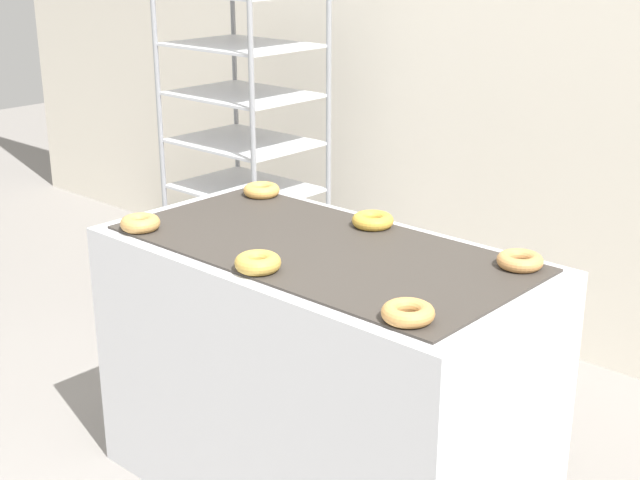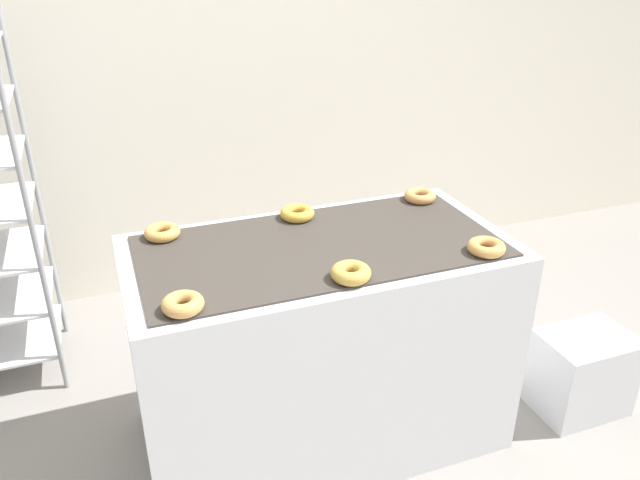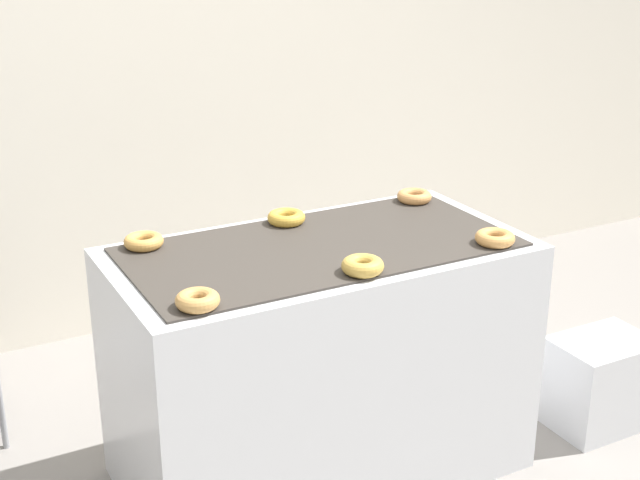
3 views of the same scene
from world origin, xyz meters
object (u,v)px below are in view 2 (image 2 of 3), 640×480
at_px(donut_near_left, 183,304).
at_px(donut_near_right, 486,247).
at_px(donut_far_right, 420,196).
at_px(fryer_machine, 320,345).
at_px(donut_far_center, 297,213).
at_px(glaze_bin, 582,373).
at_px(donut_far_left, 162,232).
at_px(donut_near_center, 351,273).

distance_m(donut_near_left, donut_near_right, 1.06).
bearing_deg(donut_far_right, donut_near_right, -91.92).
bearing_deg(donut_near_right, donut_near_left, -179.54).
height_order(fryer_machine, donut_far_center, donut_far_center).
xyz_separation_m(donut_near_left, donut_far_center, (0.54, 0.53, -0.00)).
bearing_deg(donut_far_right, fryer_machine, -155.30).
height_order(glaze_bin, donut_far_center, donut_far_center).
xyz_separation_m(donut_near_right, donut_far_center, (-0.53, 0.52, 0.00)).
height_order(donut_near_left, donut_far_left, donut_near_left).
bearing_deg(donut_far_left, donut_far_center, -0.87).
relative_size(glaze_bin, donut_near_right, 2.85).
distance_m(donut_near_center, donut_far_right, 0.75).
bearing_deg(glaze_bin, fryer_machine, 167.27).
xyz_separation_m(donut_near_left, donut_far_left, (0.01, 0.53, -0.00)).
relative_size(donut_near_left, donut_far_right, 0.96).
bearing_deg(fryer_machine, donut_near_right, -26.31).
height_order(donut_near_left, donut_near_center, donut_near_center).
bearing_deg(donut_far_center, fryer_machine, -89.87).
height_order(donut_near_right, donut_far_left, same).
bearing_deg(donut_near_left, glaze_bin, 0.59).
bearing_deg(donut_near_left, donut_far_center, 44.47).
distance_m(fryer_machine, donut_near_center, 0.54).
bearing_deg(donut_near_center, fryer_machine, 91.15).
bearing_deg(donut_near_center, donut_far_center, 90.65).
xyz_separation_m(donut_near_center, donut_far_center, (-0.01, 0.53, -0.00)).
relative_size(donut_near_center, donut_far_right, 1.00).
bearing_deg(donut_far_left, glaze_bin, -17.49).
relative_size(donut_near_left, donut_near_center, 0.96).
height_order(donut_far_left, donut_far_center, same).
bearing_deg(donut_far_left, donut_far_right, -0.77).
distance_m(donut_far_left, donut_far_right, 1.07).
bearing_deg(glaze_bin, donut_near_center, -179.11).
bearing_deg(donut_far_right, donut_far_center, 179.32).
height_order(donut_near_left, donut_far_right, donut_near_left).
distance_m(donut_near_center, donut_far_left, 0.75).
bearing_deg(donut_near_left, donut_far_left, 88.76).
distance_m(donut_near_left, donut_far_left, 0.53).
bearing_deg(donut_near_left, donut_near_right, 0.46).
relative_size(donut_near_left, donut_near_right, 0.95).
relative_size(fryer_machine, glaze_bin, 3.67).
height_order(donut_near_center, donut_far_center, donut_near_center).
xyz_separation_m(donut_far_center, donut_far_right, (0.54, -0.01, -0.00)).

